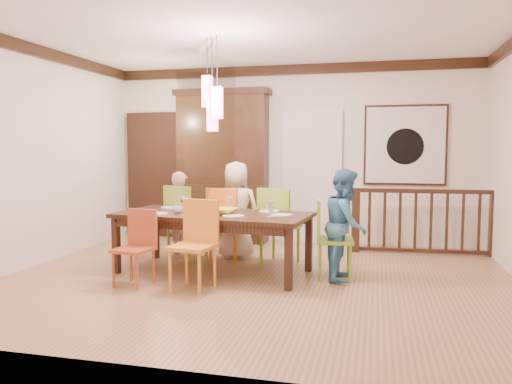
% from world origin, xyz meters
% --- Properties ---
extents(floor, '(6.00, 6.00, 0.00)m').
position_xyz_m(floor, '(0.00, 0.00, 0.00)').
color(floor, '#956848').
rests_on(floor, ground).
extents(ceiling, '(6.00, 6.00, 0.00)m').
position_xyz_m(ceiling, '(0.00, 0.00, 2.90)').
color(ceiling, white).
rests_on(ceiling, wall_back).
extents(wall_back, '(6.00, 0.00, 6.00)m').
position_xyz_m(wall_back, '(0.00, 2.50, 1.45)').
color(wall_back, silver).
rests_on(wall_back, floor).
extents(wall_left, '(0.00, 5.00, 5.00)m').
position_xyz_m(wall_left, '(-3.00, 0.00, 1.45)').
color(wall_left, silver).
rests_on(wall_left, floor).
extents(crown_molding, '(6.00, 5.00, 0.16)m').
position_xyz_m(crown_molding, '(0.00, 0.00, 2.82)').
color(crown_molding, black).
rests_on(crown_molding, wall_back).
extents(panel_door, '(1.04, 0.07, 2.24)m').
position_xyz_m(panel_door, '(-2.40, 2.45, 1.05)').
color(panel_door, black).
rests_on(panel_door, wall_back).
extents(white_doorway, '(0.97, 0.05, 2.22)m').
position_xyz_m(white_doorway, '(0.35, 2.46, 1.05)').
color(white_doorway, silver).
rests_on(white_doorway, wall_back).
extents(painting, '(1.25, 0.06, 1.25)m').
position_xyz_m(painting, '(1.80, 2.46, 1.60)').
color(painting, black).
rests_on(painting, wall_back).
extents(pendant_cluster, '(0.27, 0.21, 1.14)m').
position_xyz_m(pendant_cluster, '(-0.59, 0.21, 2.11)').
color(pendant_cluster, '#FF4C74').
rests_on(pendant_cluster, ceiling).
extents(dining_table, '(2.48, 1.33, 0.75)m').
position_xyz_m(dining_table, '(-0.59, 0.21, 0.68)').
color(dining_table, black).
rests_on(dining_table, floor).
extents(chair_far_left, '(0.60, 0.60, 1.04)m').
position_xyz_m(chair_far_left, '(-1.21, 0.91, 0.59)').
color(chair_far_left, '#86AE31').
rests_on(chair_far_left, floor).
extents(chair_far_mid, '(0.53, 0.53, 1.02)m').
position_xyz_m(chair_far_mid, '(-0.60, 0.89, 0.58)').
color(chair_far_mid, orange).
rests_on(chair_far_mid, floor).
extents(chair_far_right, '(0.57, 0.57, 1.03)m').
position_xyz_m(chair_far_right, '(0.12, 0.90, 0.59)').
color(chair_far_right, '#74B12A').
rests_on(chair_far_right, floor).
extents(chair_near_left, '(0.45, 0.45, 0.86)m').
position_xyz_m(chair_near_left, '(-1.27, -0.61, 0.49)').
color(chair_near_left, '#A84826').
rests_on(chair_near_left, floor).
extents(chair_near_mid, '(0.50, 0.50, 0.98)m').
position_xyz_m(chair_near_mid, '(-0.57, -0.57, 0.56)').
color(chair_near_mid, orange).
rests_on(chair_near_mid, floor).
extents(chair_end_right, '(0.47, 0.47, 0.95)m').
position_xyz_m(chair_end_right, '(0.91, 0.28, 0.54)').
color(chair_end_right, '#81B229').
rests_on(chair_end_right, floor).
extents(china_hutch, '(1.59, 0.46, 2.52)m').
position_xyz_m(china_hutch, '(-1.12, 2.30, 1.26)').
color(china_hutch, black).
rests_on(china_hutch, floor).
extents(balustrade, '(2.07, 0.19, 0.96)m').
position_xyz_m(balustrade, '(2.06, 1.95, 0.50)').
color(balustrade, black).
rests_on(balustrade, floor).
extents(person_far_left, '(0.52, 0.43, 1.22)m').
position_xyz_m(person_far_left, '(-1.36, 1.03, 0.61)').
color(person_far_left, beige).
rests_on(person_far_left, floor).
extents(person_far_mid, '(0.67, 0.44, 1.37)m').
position_xyz_m(person_far_mid, '(-0.53, 1.05, 0.69)').
color(person_far_mid, beige).
rests_on(person_far_mid, floor).
extents(person_end_right, '(0.52, 0.66, 1.32)m').
position_xyz_m(person_end_right, '(1.04, 0.26, 0.66)').
color(person_end_right, teal).
rests_on(person_end_right, floor).
extents(serving_bowl, '(0.41, 0.41, 0.08)m').
position_xyz_m(serving_bowl, '(-0.42, 0.12, 0.79)').
color(serving_bowl, gold).
rests_on(serving_bowl, dining_table).
extents(small_bowl, '(0.27, 0.27, 0.07)m').
position_xyz_m(small_bowl, '(-0.85, 0.22, 0.78)').
color(small_bowl, white).
rests_on(small_bowl, dining_table).
extents(cup_left, '(0.13, 0.13, 0.09)m').
position_xyz_m(cup_left, '(-1.01, 0.07, 0.79)').
color(cup_left, silver).
rests_on(cup_left, dining_table).
extents(cup_right, '(0.13, 0.13, 0.09)m').
position_xyz_m(cup_right, '(0.09, 0.41, 0.80)').
color(cup_right, silver).
rests_on(cup_right, dining_table).
extents(plate_far_left, '(0.26, 0.26, 0.01)m').
position_xyz_m(plate_far_left, '(-1.31, 0.55, 0.76)').
color(plate_far_left, white).
rests_on(plate_far_left, dining_table).
extents(plate_far_mid, '(0.26, 0.26, 0.01)m').
position_xyz_m(plate_far_mid, '(-0.53, 0.45, 0.76)').
color(plate_far_mid, white).
rests_on(plate_far_mid, dining_table).
extents(plate_far_right, '(0.26, 0.26, 0.01)m').
position_xyz_m(plate_far_right, '(0.07, 0.48, 0.76)').
color(plate_far_right, white).
rests_on(plate_far_right, dining_table).
extents(plate_near_left, '(0.26, 0.26, 0.01)m').
position_xyz_m(plate_near_left, '(-1.22, -0.06, 0.76)').
color(plate_near_left, white).
rests_on(plate_near_left, dining_table).
extents(plate_near_mid, '(0.26, 0.26, 0.01)m').
position_xyz_m(plate_near_mid, '(-0.26, -0.06, 0.76)').
color(plate_near_mid, white).
rests_on(plate_near_mid, dining_table).
extents(plate_end_right, '(0.26, 0.26, 0.01)m').
position_xyz_m(plate_end_right, '(0.28, 0.15, 0.76)').
color(plate_end_right, white).
rests_on(plate_end_right, dining_table).
extents(wine_glass_a, '(0.08, 0.08, 0.19)m').
position_xyz_m(wine_glass_a, '(-1.05, 0.34, 0.84)').
color(wine_glass_a, '#590C19').
rests_on(wine_glass_a, dining_table).
extents(wine_glass_b, '(0.08, 0.08, 0.19)m').
position_xyz_m(wine_glass_b, '(-0.43, 0.39, 0.84)').
color(wine_glass_b, silver).
rests_on(wine_glass_b, dining_table).
extents(wine_glass_c, '(0.08, 0.08, 0.19)m').
position_xyz_m(wine_glass_c, '(-0.75, -0.10, 0.84)').
color(wine_glass_c, '#590C19').
rests_on(wine_glass_c, dining_table).
extents(wine_glass_d, '(0.08, 0.08, 0.19)m').
position_xyz_m(wine_glass_d, '(0.18, 0.02, 0.84)').
color(wine_glass_d, silver).
rests_on(wine_glass_d, dining_table).
extents(napkin, '(0.18, 0.14, 0.01)m').
position_xyz_m(napkin, '(-0.56, -0.11, 0.76)').
color(napkin, '#D83359').
rests_on(napkin, dining_table).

